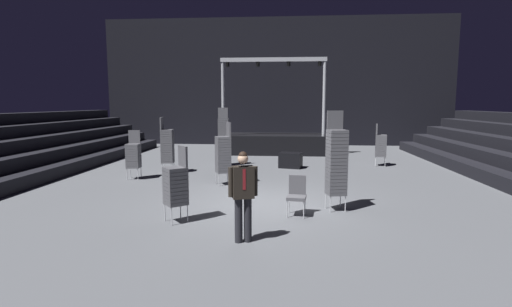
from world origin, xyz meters
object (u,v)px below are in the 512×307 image
Objects in this scene: man_with_tie at (243,191)px; chair_stack_mid_right at (133,155)px; chair_stack_rear_left at (224,137)px; chair_stack_front_right at (336,161)px; chair_stack_mid_left at (381,145)px; stage_riser at (274,142)px; chair_stack_rear_right at (167,145)px; chair_stack_front_left at (223,154)px; loose_chair_near_man at (297,193)px; chair_stack_mid_centre at (176,184)px; equipment_road_case at (291,160)px.

man_with_tie is 1.03× the size of chair_stack_mid_right.
chair_stack_rear_left reaches higher than chair_stack_mid_right.
chair_stack_front_right reaches higher than chair_stack_mid_left.
chair_stack_rear_right is (-3.80, -6.44, 0.46)m from stage_riser.
chair_stack_rear_left is (-3.93, 6.76, 0.00)m from chair_stack_front_right.
chair_stack_rear_right reaches higher than chair_stack_mid_right.
chair_stack_front_left is 4.11m from loose_chair_near_man.
loose_chair_near_man is at bearing -73.35° from chair_stack_rear_left.
stage_riser is 11.40m from chair_stack_front_right.
chair_stack_rear_right is (0.83, 1.23, 0.21)m from chair_stack_mid_right.
loose_chair_near_man is at bearing -169.75° from chair_stack_front_left.
chair_stack_front_left is 1.14× the size of chair_stack_mid_left.
chair_stack_front_left reaches higher than man_with_tie.
man_with_tie is at bearing 21.86° from chair_stack_rear_right.
equipment_road_case is at bearing -58.32° from chair_stack_mid_centre.
chair_stack_front_right is 7.82m from chair_stack_rear_left.
chair_stack_mid_centre is at bearing -97.79° from stage_riser.
man_with_tie is 1.95× the size of equipment_road_case.
chair_stack_mid_centre is at bearing 22.82° from loose_chair_near_man.
loose_chair_near_man is (0.11, -6.93, 0.22)m from equipment_road_case.
chair_stack_front_left is 4.15m from chair_stack_mid_centre.
chair_stack_mid_right is 1.81× the size of loose_chair_near_man.
chair_stack_rear_right is (-5.77, 4.78, -0.17)m from chair_stack_front_right.
chair_stack_mid_left reaches higher than loose_chair_near_man.
chair_stack_rear_right reaches higher than chair_stack_front_left.
man_with_tie reaches higher than chair_stack_mid_right.
man_with_tie is 3.19m from chair_stack_front_right.
stage_riser is at bearing 60.71° from chair_stack_rear_left.
man_with_tie is 1.03× the size of chair_stack_mid_centre.
chair_stack_rear_right reaches higher than chair_stack_mid_left.
chair_stack_mid_centre is (-0.38, -4.13, -0.17)m from chair_stack_front_left.
chair_stack_mid_centre is at bearing 150.31° from chair_stack_front_left.
man_with_tie is 2.25m from loose_chair_near_man.
chair_stack_front_right is (2.04, 2.45, 0.24)m from man_with_tie.
man_with_tie is at bearing -83.83° from chair_stack_rear_left.
chair_stack_rear_right is (-8.50, -2.45, 0.17)m from chair_stack_mid_left.
stage_riser reaches higher than chair_stack_rear_right.
chair_stack_front_right reaches higher than equipment_road_case.
chair_stack_mid_right is (-3.31, 0.71, -0.17)m from chair_stack_front_left.
man_with_tie is 8.94m from equipment_road_case.
chair_stack_rear_left is (2.67, 3.21, 0.38)m from chair_stack_mid_right.
chair_stack_front_left is at bearing -94.31° from man_with_tie.
loose_chair_near_man is (-0.98, -0.51, -0.70)m from chair_stack_front_right.
chair_stack_front_left is 4.36m from chair_stack_front_right.
chair_stack_front_right is (3.29, -2.84, 0.21)m from chair_stack_front_left.
chair_stack_rear_left reaches higher than chair_stack_mid_centre.
chair_stack_mid_centre is at bearing -93.66° from chair_stack_rear_left.
chair_stack_rear_right reaches higher than equipment_road_case.
chair_stack_rear_right is at bearing -51.37° from chair_stack_front_right.
loose_chair_near_man is at bearing 16.09° from chair_stack_front_right.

